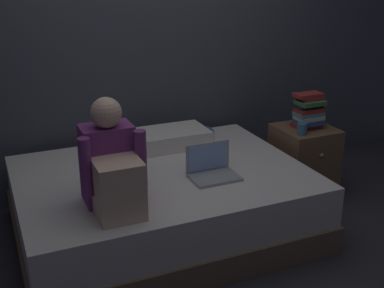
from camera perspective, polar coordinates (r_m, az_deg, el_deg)
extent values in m
plane|color=#2D2D33|center=(3.48, 1.60, -11.66)|extent=(8.00, 8.00, 0.00)
cube|color=#424751|center=(4.10, -5.55, 13.30)|extent=(5.60, 0.10, 2.70)
cube|color=#7A6047|center=(3.61, -3.35, -8.73)|extent=(2.00, 1.50, 0.19)
cube|color=silver|center=(3.50, -3.43, -5.32)|extent=(1.96, 1.46, 0.29)
cube|color=brown|center=(4.21, 12.71, -1.89)|extent=(0.44, 0.44, 0.58)
sphere|color=gray|center=(4.00, 14.68, -1.28)|extent=(0.04, 0.04, 0.04)
cube|color=#75337A|center=(2.97, -9.65, -2.28)|extent=(0.30, 0.20, 0.48)
sphere|color=beige|center=(2.84, -9.88, 3.57)|extent=(0.18, 0.18, 0.18)
cube|color=beige|center=(2.81, -8.43, -5.19)|extent=(0.26, 0.24, 0.34)
cylinder|color=#75337A|center=(2.79, -12.17, -2.65)|extent=(0.07, 0.07, 0.34)
cylinder|color=#75337A|center=(2.87, -5.92, -1.69)|extent=(0.07, 0.07, 0.34)
cube|color=#9EA0A5|center=(3.32, 2.65, -3.90)|extent=(0.32, 0.22, 0.02)
cube|color=#9EA0A5|center=(3.37, 1.81, -1.46)|extent=(0.32, 0.01, 0.20)
cube|color=#8CB2EA|center=(3.36, 1.87, -1.50)|extent=(0.29, 0.00, 0.18)
cube|color=silver|center=(3.89, -2.38, 0.71)|extent=(0.56, 0.36, 0.13)
cube|color=#9E2D28|center=(4.12, 13.06, 2.14)|extent=(0.22, 0.16, 0.04)
cube|color=#284C84|center=(4.09, 13.30, 2.51)|extent=(0.21, 0.15, 0.04)
cube|color=beige|center=(4.09, 13.32, 2.99)|extent=(0.21, 0.14, 0.03)
cube|color=teal|center=(4.08, 13.30, 3.41)|extent=(0.22, 0.14, 0.03)
cube|color=#9E2D28|center=(4.07, 13.32, 3.86)|extent=(0.21, 0.13, 0.04)
cube|color=black|center=(4.07, 13.14, 4.35)|extent=(0.21, 0.15, 0.03)
cube|color=#387042|center=(4.05, 13.48, 4.68)|extent=(0.21, 0.16, 0.03)
cube|color=#9E2D28|center=(4.06, 13.41, 5.19)|extent=(0.18, 0.14, 0.02)
cube|color=#9E2D28|center=(4.05, 13.27, 5.52)|extent=(0.22, 0.13, 0.03)
cylinder|color=teal|center=(3.93, 12.56, 1.72)|extent=(0.08, 0.08, 0.09)
ellipsoid|color=gray|center=(4.06, 1.20, 1.28)|extent=(0.16, 0.14, 0.09)
ellipsoid|color=#3D4C8E|center=(4.06, 1.41, 1.34)|extent=(0.17, 0.15, 0.10)
ellipsoid|color=#8E3D47|center=(3.92, 0.83, 0.54)|extent=(0.16, 0.13, 0.09)
ellipsoid|color=#3D4C8E|center=(4.02, -0.03, 1.20)|extent=(0.19, 0.16, 0.10)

